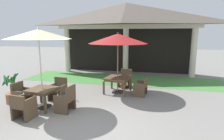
# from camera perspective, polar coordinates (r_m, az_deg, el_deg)

# --- Properties ---
(ground_plane) EXTENTS (60.00, 60.00, 0.00)m
(ground_plane) POSITION_cam_1_polar(r_m,az_deg,el_deg) (5.64, -8.88, -17.28)
(ground_plane) COLOR gray
(background_pavilion) EXTENTS (9.52, 2.68, 4.56)m
(background_pavilion) POSITION_cam_1_polar(r_m,az_deg,el_deg) (12.55, 4.36, 14.94)
(background_pavilion) COLOR beige
(background_pavilion) RESTS_ON ground
(lawn_strip) EXTENTS (11.32, 2.76, 0.01)m
(lawn_strip) POSITION_cam_1_polar(r_m,az_deg,el_deg) (11.13, 2.73, -2.88)
(lawn_strip) COLOR #47843D
(lawn_strip) RESTS_ON ground
(patio_table_near_foreground) EXTENTS (0.99, 0.99, 0.73)m
(patio_table_near_foreground) POSITION_cam_1_polar(r_m,az_deg,el_deg) (7.24, -20.23, -6.02)
(patio_table_near_foreground) COLOR brown
(patio_table_near_foreground) RESTS_ON ground
(patio_umbrella_near_foreground) EXTENTS (2.23, 2.23, 2.86)m
(patio_umbrella_near_foreground) POSITION_cam_1_polar(r_m,az_deg,el_deg) (6.95, -21.32, 9.82)
(patio_umbrella_near_foreground) COLOR #2D2D2D
(patio_umbrella_near_foreground) RESTS_ON ground
(patio_chair_near_foreground_west) EXTENTS (0.55, 0.64, 0.87)m
(patio_chair_near_foreground_west) POSITION_cam_1_polar(r_m,az_deg,el_deg) (7.92, -25.55, -6.72)
(patio_chair_near_foreground_west) COLOR brown
(patio_chair_near_foreground_west) RESTS_ON ground
(patio_chair_near_foreground_east) EXTENTS (0.58, 0.65, 0.91)m
(patio_chair_near_foreground_east) POSITION_cam_1_polar(r_m,az_deg,el_deg) (6.78, -13.72, -8.73)
(patio_chair_near_foreground_east) COLOR brown
(patio_chair_near_foreground_east) RESTS_ON ground
(patio_chair_near_foreground_north) EXTENTS (0.64, 0.62, 0.89)m
(patio_chair_near_foreground_north) POSITION_cam_1_polar(r_m,az_deg,el_deg) (8.04, -15.92, -5.83)
(patio_chair_near_foreground_north) COLOR brown
(patio_chair_near_foreground_north) RESTS_ON ground
(patio_chair_near_foreground_south) EXTENTS (0.62, 0.61, 0.83)m
(patio_chair_near_foreground_south) POSITION_cam_1_polar(r_m,az_deg,el_deg) (6.64, -25.20, -9.88)
(patio_chair_near_foreground_south) COLOR brown
(patio_chair_near_foreground_south) RESTS_ON ground
(patio_table_mid_left) EXTENTS (1.17, 1.17, 0.72)m
(patio_table_mid_left) POSITION_cam_1_polar(r_m,az_deg,el_deg) (8.58, 1.70, -2.80)
(patio_table_mid_left) COLOR brown
(patio_table_mid_left) RESTS_ON ground
(patio_umbrella_mid_left) EXTENTS (2.59, 2.59, 2.72)m
(patio_umbrella_mid_left) POSITION_cam_1_polar(r_m,az_deg,el_deg) (8.34, 1.78, 9.35)
(patio_umbrella_mid_left) COLOR #2D2D2D
(patio_umbrella_mid_left) RESTS_ON ground
(patio_chair_mid_left_east) EXTENTS (0.59, 0.70, 0.80)m
(patio_chair_mid_left_east) POSITION_cam_1_polar(r_m,az_deg,el_deg) (8.34, 8.82, -5.02)
(patio_chair_mid_left_east) COLOR brown
(patio_chair_mid_left_east) RESTS_ON ground
(patio_chair_mid_left_north) EXTENTS (0.68, 0.64, 0.87)m
(patio_chair_mid_left_north) POSITION_cam_1_polar(r_m,az_deg,el_deg) (9.64, 3.95, -2.65)
(patio_chair_mid_left_north) COLOR brown
(patio_chair_mid_left_north) RESTS_ON ground
(potted_palm_left_edge) EXTENTS (0.63, 0.66, 1.19)m
(potted_palm_left_edge) POSITION_cam_1_polar(r_m,az_deg,el_deg) (8.33, -27.88, -6.27)
(potted_palm_left_edge) COLOR #995638
(potted_palm_left_edge) RESTS_ON ground
(terracotta_urn) EXTENTS (0.35, 0.35, 0.47)m
(terracotta_urn) POSITION_cam_1_polar(r_m,az_deg,el_deg) (9.38, 3.38, -4.31)
(terracotta_urn) COLOR #9E5633
(terracotta_urn) RESTS_ON ground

